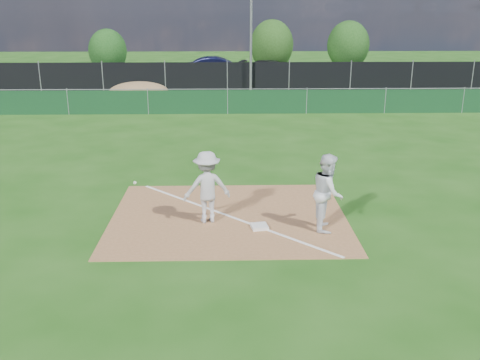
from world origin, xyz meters
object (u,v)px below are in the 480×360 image
runner (328,192)px  first_base (259,226)px  car_mid (219,68)px  tree_mid (272,45)px  light_pole (251,27)px  car_left (166,72)px  tree_right (348,45)px  tree_left (108,51)px  play_at_first (207,187)px  car_right (273,70)px

runner → first_base: bearing=97.4°
car_mid → tree_mid: bearing=-41.2°
light_pole → car_mid: size_ratio=1.58×
car_left → car_mid: (3.75, 1.47, 0.07)m
runner → tree_right: (7.72, 33.53, 1.18)m
tree_right → car_left: bearing=-154.1°
tree_left → tree_mid: size_ratio=0.84×
light_pole → runner: bearing=-87.8°
runner → car_mid: runner is taller
tree_right → play_at_first: bearing=-107.8°
car_right → tree_right: (6.72, 5.62, 1.40)m
car_right → tree_right: bearing=-35.8°
tree_left → play_at_first: bearing=-74.0°
play_at_first → car_right: 27.69m
first_base → tree_right: tree_right is taller
car_mid → tree_right: size_ratio=1.23×
light_pole → tree_left: light_pole is taller
light_pole → car_left: size_ratio=1.79×
first_base → tree_mid: tree_mid is taller
car_left → tree_mid: tree_mid is taller
car_left → light_pole: bearing=-100.9°
light_pole → tree_mid: bearing=78.4°
play_at_first → car_mid: 27.49m
light_pole → runner: size_ratio=4.25×
car_left → runner: bearing=-142.4°
play_at_first → tree_mid: (4.23, 32.75, 1.25)m
car_left → tree_left: size_ratio=1.26×
light_pole → tree_left: (-11.02, 9.34, -2.17)m
runner → car_right: 27.93m
car_mid → car_right: bearing=-92.9°
play_at_first → tree_right: tree_right is taller
first_base → car_mid: 28.01m
first_base → car_mid: (-1.36, 27.97, 0.78)m
first_base → tree_right: bearing=74.4°
first_base → tree_left: (-10.26, 31.84, 1.77)m
light_pole → tree_mid: light_pole is taller
first_base → car_mid: size_ratio=0.08×
car_mid → tree_left: 9.75m
first_base → tree_right: size_ratio=0.09×
tree_left → tree_right: 19.69m
car_mid → tree_right: (10.72, 5.55, 1.28)m
light_pole → play_at_first: 22.32m
tree_mid → first_base: bearing=-95.1°
car_mid → tree_left: (-8.89, 3.87, 0.98)m
first_base → tree_right: 34.86m
light_pole → car_mid: (-2.12, 5.47, -3.16)m
car_right → tree_mid: size_ratio=1.16×
runner → car_left: runner is taller
car_left → tree_left: (-5.14, 5.34, 1.06)m
first_base → light_pole: bearing=88.1°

